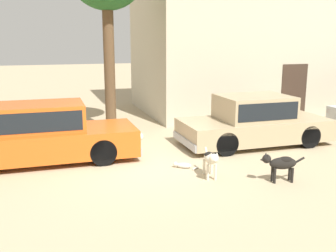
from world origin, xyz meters
The scene contains 7 objects.
ground_plane centered at (0.00, 0.00, 0.00)m, with size 80.00×80.00×0.00m, color tan.
parked_sedan_nearest centered at (-2.38, 1.08, 0.73)m, with size 4.77×1.75×1.49m.
parked_sedan_second centered at (3.51, 0.94, 0.71)m, with size 4.47×1.86×1.44m.
apartment_block centered at (9.03, 6.52, 3.69)m, with size 14.60×5.47×7.39m.
stray_dog_spotted centered at (2.46, -2.00, 0.43)m, with size 0.99×0.32×0.66m.
stray_dog_tan centered at (1.13, -1.32, 0.45)m, with size 0.34×1.01×0.69m.
stray_cat centered at (0.79, -0.49, 0.07)m, with size 0.56×0.39×0.15m.
Camera 1 is at (-2.32, -8.92, 3.04)m, focal length 41.98 mm.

